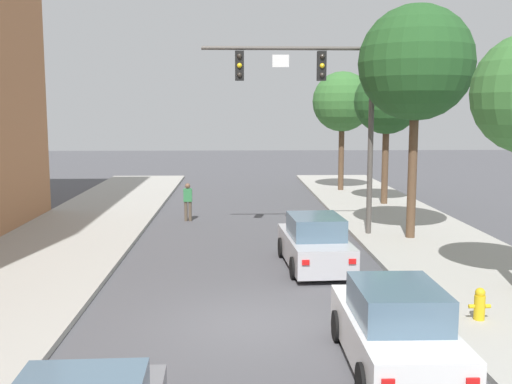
% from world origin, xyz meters
% --- Properties ---
extents(ground_plane, '(120.00, 120.00, 0.00)m').
position_xyz_m(ground_plane, '(0.00, 0.00, 0.00)').
color(ground_plane, '#4C4C51').
extents(traffic_signal_mast, '(6.29, 0.38, 7.50)m').
position_xyz_m(traffic_signal_mast, '(2.84, 9.17, 5.33)').
color(traffic_signal_mast, '#514C47').
rests_on(traffic_signal_mast, sidewalk_right).
extents(car_lead_silver, '(2.01, 4.32, 1.60)m').
position_xyz_m(car_lead_silver, '(1.99, 4.85, 0.72)').
color(car_lead_silver, '#B7B7BC').
rests_on(car_lead_silver, ground).
extents(car_following_white, '(1.86, 4.25, 1.60)m').
position_xyz_m(car_following_white, '(2.50, -2.45, 0.72)').
color(car_following_white, silver).
rests_on(car_following_white, ground).
extents(pedestrian_crossing_road, '(0.36, 0.22, 1.64)m').
position_xyz_m(pedestrian_crossing_road, '(-2.44, 12.78, 0.91)').
color(pedestrian_crossing_road, brown).
rests_on(pedestrian_crossing_road, ground).
extents(fire_hydrant, '(0.48, 0.24, 0.72)m').
position_xyz_m(fire_hydrant, '(4.94, -0.36, 0.51)').
color(fire_hydrant, gold).
rests_on(fire_hydrant, sidewalk_right).
extents(street_tree_second, '(4.05, 4.05, 8.26)m').
position_xyz_m(street_tree_second, '(5.96, 8.38, 6.36)').
color(street_tree_second, brown).
rests_on(street_tree_second, sidewalk_right).
extents(street_tree_third, '(3.19, 3.19, 6.62)m').
position_xyz_m(street_tree_third, '(7.00, 16.49, 5.14)').
color(street_tree_third, brown).
rests_on(street_tree_third, sidewalk_right).
extents(street_tree_farthest, '(3.43, 3.43, 6.82)m').
position_xyz_m(street_tree_farthest, '(5.77, 21.83, 5.22)').
color(street_tree_farthest, brown).
rests_on(street_tree_farthest, sidewalk_right).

